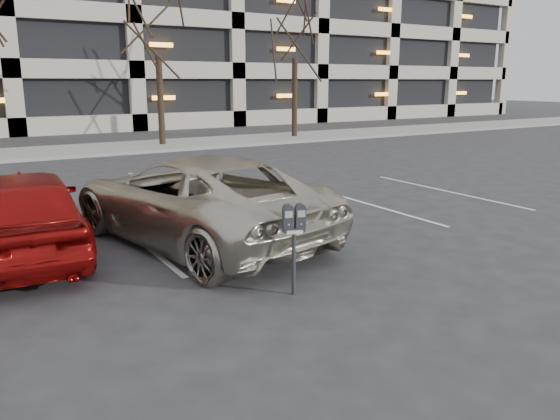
% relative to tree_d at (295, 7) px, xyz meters
% --- Properties ---
extents(ground, '(140.00, 140.00, 0.00)m').
position_rel_tree_d_xyz_m(ground, '(-11.00, -16.00, -6.38)').
color(ground, '#28282B').
rests_on(ground, ground).
extents(sidewalk, '(80.00, 4.00, 0.12)m').
position_rel_tree_d_xyz_m(sidewalk, '(-11.00, 0.00, -6.32)').
color(sidewalk, gray).
rests_on(sidewalk, ground).
extents(stall_lines, '(16.90, 5.20, 0.00)m').
position_rel_tree_d_xyz_m(stall_lines, '(-12.40, -13.70, -6.37)').
color(stall_lines, silver).
rests_on(stall_lines, ground).
extents(tree_d, '(3.88, 3.88, 8.82)m').
position_rel_tree_d_xyz_m(tree_d, '(0.00, 0.00, 0.00)').
color(tree_d, black).
rests_on(tree_d, ground).
extents(parking_meter, '(0.34, 0.22, 1.25)m').
position_rel_tree_d_xyz_m(parking_meter, '(-11.37, -17.65, -5.42)').
color(parking_meter, black).
rests_on(parking_meter, ground).
extents(suv_silver, '(3.68, 6.07, 1.58)m').
position_rel_tree_d_xyz_m(suv_silver, '(-11.48, -14.55, -5.59)').
color(suv_silver, beige).
rests_on(suv_silver, ground).
extents(car_red, '(2.07, 4.55, 1.51)m').
position_rel_tree_d_xyz_m(car_red, '(-14.26, -13.95, -5.62)').
color(car_red, maroon).
rests_on(car_red, ground).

